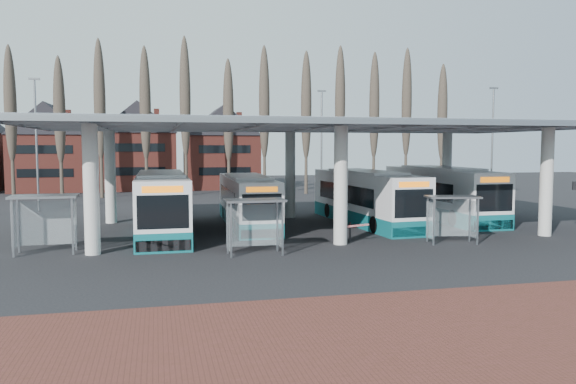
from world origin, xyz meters
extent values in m
plane|color=black|center=(0.00, 0.00, 0.00)|extent=(140.00, 140.00, 0.00)
cube|color=#572923|center=(0.00, -12.00, 0.01)|extent=(70.00, 10.00, 0.03)
cylinder|color=silver|center=(-12.00, 2.50, 3.00)|extent=(0.70, 0.70, 6.00)
cylinder|color=silver|center=(-12.00, 13.50, 3.00)|extent=(0.70, 0.70, 6.00)
cylinder|color=silver|center=(0.00, 2.50, 3.00)|extent=(0.70, 0.70, 6.00)
cylinder|color=silver|center=(0.00, 13.50, 3.00)|extent=(0.70, 0.70, 6.00)
cylinder|color=silver|center=(12.00, 2.50, 3.00)|extent=(0.70, 0.70, 6.00)
cylinder|color=silver|center=(12.00, 13.50, 3.00)|extent=(0.70, 0.70, 6.00)
cube|color=gray|center=(0.00, 8.00, 6.25)|extent=(32.00, 16.00, 0.12)
cube|color=silver|center=(0.00, 8.00, 6.32)|extent=(31.50, 15.50, 0.04)
cone|color=#473D33|center=(-22.00, 33.00, 7.25)|extent=(0.36, 0.36, 14.50)
ellipsoid|color=#473D33|center=(-22.00, 33.00, 8.99)|extent=(1.10, 1.10, 11.02)
cone|color=#473D33|center=(-18.00, 33.00, 7.25)|extent=(0.36, 0.36, 14.50)
ellipsoid|color=#473D33|center=(-18.00, 33.00, 8.99)|extent=(1.10, 1.10, 11.02)
cone|color=#473D33|center=(-14.00, 33.00, 7.25)|extent=(0.36, 0.36, 14.50)
ellipsoid|color=#473D33|center=(-14.00, 33.00, 8.99)|extent=(1.10, 1.10, 11.02)
cone|color=#473D33|center=(-10.00, 33.00, 7.25)|extent=(0.36, 0.36, 14.50)
ellipsoid|color=#473D33|center=(-10.00, 33.00, 8.99)|extent=(1.10, 1.10, 11.02)
cone|color=#473D33|center=(-6.00, 33.00, 7.25)|extent=(0.36, 0.36, 14.50)
ellipsoid|color=#473D33|center=(-6.00, 33.00, 8.99)|extent=(1.10, 1.10, 11.02)
cone|color=#473D33|center=(-2.00, 33.00, 7.25)|extent=(0.36, 0.36, 14.50)
ellipsoid|color=#473D33|center=(-2.00, 33.00, 8.99)|extent=(1.10, 1.10, 11.02)
cone|color=#473D33|center=(2.00, 33.00, 7.25)|extent=(0.36, 0.36, 14.50)
ellipsoid|color=#473D33|center=(2.00, 33.00, 8.99)|extent=(1.10, 1.10, 11.02)
cone|color=#473D33|center=(6.00, 33.00, 7.25)|extent=(0.36, 0.36, 14.50)
ellipsoid|color=#473D33|center=(6.00, 33.00, 8.99)|extent=(1.10, 1.10, 11.02)
cone|color=#473D33|center=(10.00, 33.00, 7.25)|extent=(0.36, 0.36, 14.50)
ellipsoid|color=#473D33|center=(10.00, 33.00, 8.99)|extent=(1.10, 1.10, 11.02)
cone|color=#473D33|center=(14.00, 33.00, 7.25)|extent=(0.36, 0.36, 14.50)
ellipsoid|color=#473D33|center=(14.00, 33.00, 8.99)|extent=(1.10, 1.10, 11.02)
cone|color=#473D33|center=(18.00, 33.00, 7.25)|extent=(0.36, 0.36, 14.50)
ellipsoid|color=#473D33|center=(18.00, 33.00, 8.99)|extent=(1.10, 1.10, 11.02)
cone|color=#473D33|center=(22.00, 33.00, 7.25)|extent=(0.36, 0.36, 14.50)
ellipsoid|color=#473D33|center=(22.00, 33.00, 8.99)|extent=(1.10, 1.10, 11.02)
cube|color=maroon|center=(-20.50, 44.00, 3.50)|extent=(8.00, 10.00, 7.00)
pyramid|color=black|center=(-20.50, 44.00, 10.50)|extent=(8.30, 10.30, 3.50)
cube|color=maroon|center=(-11.00, 44.00, 3.50)|extent=(8.00, 10.00, 7.00)
pyramid|color=black|center=(-11.00, 44.00, 10.50)|extent=(8.30, 10.30, 3.50)
cube|color=maroon|center=(-1.50, 44.00, 3.50)|extent=(8.00, 10.00, 7.00)
pyramid|color=black|center=(-1.50, 44.00, 10.50)|extent=(8.30, 10.30, 3.50)
cylinder|color=slate|center=(-18.00, 22.00, 5.00)|extent=(0.16, 0.16, 10.00)
cube|color=slate|center=(-18.00, 22.00, 10.10)|extent=(0.80, 0.15, 0.15)
cylinder|color=slate|center=(6.00, 26.00, 5.00)|extent=(0.16, 0.16, 10.00)
cube|color=slate|center=(6.00, 26.00, 10.10)|extent=(0.80, 0.15, 0.15)
cylinder|color=slate|center=(20.00, 20.00, 5.00)|extent=(0.16, 0.16, 10.00)
cube|color=slate|center=(20.00, 20.00, 10.10)|extent=(0.80, 0.15, 0.15)
cube|color=silver|center=(-8.82, 8.25, 1.89)|extent=(2.70, 12.63, 2.95)
cube|color=#0C5960|center=(-8.82, 8.25, 0.47)|extent=(2.72, 12.65, 0.95)
cube|color=silver|center=(-8.82, 8.25, 3.42)|extent=(2.43, 7.58, 0.19)
cube|color=black|center=(-8.82, 8.78, 2.00)|extent=(2.74, 9.10, 1.16)
cube|color=black|center=(-8.81, 1.96, 1.95)|extent=(2.36, 0.07, 1.58)
cube|color=black|center=(-8.83, 14.55, 2.00)|extent=(2.28, 0.07, 1.26)
cube|color=orange|center=(-8.81, 1.96, 3.00)|extent=(1.88, 0.06, 0.32)
cube|color=black|center=(-8.81, 1.97, 0.37)|extent=(2.55, 0.09, 0.53)
cylinder|color=black|center=(-10.03, 4.25, 0.51)|extent=(0.30, 1.01, 1.01)
cylinder|color=black|center=(-7.60, 4.26, 0.51)|extent=(0.30, 1.01, 1.01)
cylinder|color=black|center=(-10.04, 11.93, 0.51)|extent=(0.30, 1.01, 1.01)
cylinder|color=black|center=(-7.61, 11.94, 0.51)|extent=(0.30, 1.01, 1.01)
cube|color=silver|center=(-3.54, 10.35, 1.71)|extent=(2.65, 11.43, 2.66)
cube|color=#0C5960|center=(-3.54, 10.35, 0.43)|extent=(2.67, 11.45, 0.85)
cube|color=silver|center=(-3.54, 10.35, 3.08)|extent=(2.32, 6.87, 0.17)
cube|color=black|center=(-3.53, 10.82, 1.80)|extent=(2.62, 8.24, 1.04)
cube|color=black|center=(-3.65, 4.67, 1.75)|extent=(2.13, 0.10, 1.42)
cube|color=black|center=(-3.42, 16.02, 1.80)|extent=(2.06, 0.10, 1.14)
cube|color=orange|center=(-3.65, 4.67, 2.70)|extent=(1.69, 0.08, 0.28)
cube|color=black|center=(-3.65, 4.68, 0.33)|extent=(2.30, 0.12, 0.47)
cylinder|color=black|center=(-4.71, 6.76, 0.46)|extent=(0.28, 0.92, 0.91)
cylinder|color=black|center=(-2.52, 6.72, 0.46)|extent=(0.28, 0.92, 0.91)
cylinder|color=black|center=(-4.57, 13.69, 0.46)|extent=(0.28, 0.92, 0.91)
cylinder|color=black|center=(-2.38, 13.64, 0.46)|extent=(0.28, 0.92, 0.91)
cube|color=silver|center=(4.07, 9.47, 1.85)|extent=(3.36, 12.47, 2.88)
cube|color=#0C5960|center=(4.07, 9.47, 0.46)|extent=(3.38, 12.49, 0.93)
cube|color=silver|center=(4.07, 9.47, 3.34)|extent=(2.80, 7.53, 0.19)
cube|color=black|center=(4.04, 9.99, 1.95)|extent=(3.19, 9.03, 1.13)
cube|color=black|center=(4.44, 3.34, 1.90)|extent=(2.31, 0.20, 1.54)
cube|color=black|center=(3.70, 15.61, 1.95)|extent=(2.23, 0.20, 1.23)
cube|color=orange|center=(4.44, 3.34, 2.93)|extent=(1.83, 0.16, 0.31)
cube|color=black|center=(4.44, 3.35, 0.36)|extent=(2.49, 0.23, 0.51)
cylinder|color=black|center=(3.12, 5.50, 0.49)|extent=(0.35, 1.00, 0.99)
cylinder|color=black|center=(5.49, 5.65, 0.49)|extent=(0.35, 1.00, 0.99)
cylinder|color=black|center=(2.66, 12.99, 0.49)|extent=(0.35, 1.00, 0.99)
cylinder|color=black|center=(5.03, 13.14, 0.49)|extent=(0.35, 1.00, 0.99)
cube|color=silver|center=(10.16, 10.97, 1.92)|extent=(2.74, 12.80, 2.99)
cube|color=#0C5960|center=(10.16, 10.97, 0.48)|extent=(2.76, 12.83, 0.96)
cube|color=silver|center=(10.16, 10.97, 3.47)|extent=(2.46, 7.68, 0.19)
cube|color=black|center=(10.16, 11.50, 2.03)|extent=(2.77, 9.22, 1.17)
cube|color=black|center=(10.15, 4.59, 1.97)|extent=(2.39, 0.07, 1.60)
cube|color=black|center=(10.17, 17.35, 2.03)|extent=(2.31, 0.07, 1.28)
cube|color=orange|center=(10.15, 4.59, 3.04)|extent=(1.90, 0.06, 0.32)
cube|color=black|center=(10.15, 4.60, 0.37)|extent=(2.58, 0.09, 0.53)
cylinder|color=black|center=(8.92, 6.91, 0.51)|extent=(0.30, 1.02, 1.02)
cylinder|color=black|center=(11.39, 6.91, 0.51)|extent=(0.30, 1.02, 1.02)
cylinder|color=black|center=(8.93, 14.70, 0.51)|extent=(0.30, 1.02, 1.02)
cylinder|color=black|center=(11.40, 14.70, 0.51)|extent=(0.30, 1.02, 1.02)
cube|color=gray|center=(-15.39, 2.58, 1.31)|extent=(0.09, 0.09, 2.62)
cube|color=gray|center=(-12.87, 2.63, 1.31)|extent=(0.09, 0.09, 2.62)
cube|color=gray|center=(-15.42, 3.73, 1.31)|extent=(0.09, 0.09, 2.62)
cube|color=gray|center=(-12.90, 3.78, 1.31)|extent=(0.09, 0.09, 2.62)
cube|color=gray|center=(-14.14, 3.18, 2.68)|extent=(2.97, 1.53, 0.10)
cube|color=silver|center=(-14.16, 3.81, 1.36)|extent=(2.52, 0.10, 2.10)
cube|color=silver|center=(-15.46, 3.15, 1.36)|extent=(0.07, 1.15, 2.10)
cube|color=silver|center=(-12.83, 3.21, 1.36)|extent=(0.07, 1.15, 2.10)
cube|color=gray|center=(-5.89, 0.22, 1.23)|extent=(0.08, 0.08, 2.46)
cube|color=gray|center=(-3.53, 0.25, 1.23)|extent=(0.08, 0.08, 2.46)
cube|color=gray|center=(-5.90, 1.31, 1.23)|extent=(0.08, 0.08, 2.46)
cube|color=gray|center=(-3.54, 1.33, 1.23)|extent=(0.08, 0.08, 2.46)
cube|color=gray|center=(-4.72, 0.78, 2.51)|extent=(2.77, 1.41, 0.10)
cube|color=silver|center=(-4.72, 1.37, 1.28)|extent=(2.36, 0.07, 1.97)
cube|color=silver|center=(-5.95, 0.76, 1.28)|extent=(0.05, 1.08, 1.97)
cube|color=silver|center=(-3.49, 0.79, 1.28)|extent=(0.05, 1.08, 1.97)
cube|color=gray|center=(4.45, 1.09, 1.17)|extent=(0.09, 0.09, 2.35)
cube|color=gray|center=(6.68, 0.71, 1.17)|extent=(0.09, 0.09, 2.35)
cube|color=gray|center=(4.63, 2.11, 1.17)|extent=(0.09, 0.09, 2.35)
cube|color=gray|center=(6.85, 1.73, 1.17)|extent=(0.09, 0.09, 2.35)
cube|color=gray|center=(5.65, 1.41, 2.40)|extent=(2.81, 1.74, 0.09)
cube|color=silver|center=(5.75, 1.97, 1.22)|extent=(2.23, 0.41, 1.88)
cube|color=silver|center=(4.49, 1.61, 1.22)|extent=(0.21, 1.03, 1.88)
cube|color=silver|center=(6.81, 1.21, 1.22)|extent=(0.21, 1.03, 1.88)
cube|color=black|center=(0.73, 3.09, 0.52)|extent=(0.07, 0.07, 1.03)
cube|color=red|center=(0.73, 2.62, 0.89)|extent=(1.97, 0.80, 0.09)
camera|label=1|loc=(-9.08, -24.44, 4.97)|focal=35.00mm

